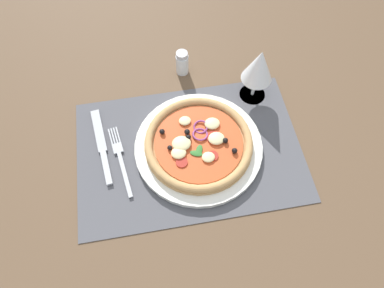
{
  "coord_description": "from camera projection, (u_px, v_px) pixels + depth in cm",
  "views": [
    {
      "loc": [
        -5.79,
        -36.9,
        69.78
      ],
      "look_at": [
        0.63,
        0.0,
        2.78
      ],
      "focal_mm": 32.59,
      "sensor_mm": 36.0,
      "label": 1
    }
  ],
  "objects": [
    {
      "name": "fork",
      "position": [
        120.0,
        157.0,
        0.78
      ],
      "size": [
        4.32,
        18.01,
        0.44
      ],
      "rotation": [
        0.0,
        0.0,
        1.73
      ],
      "color": "#B2B5BA",
      "rests_on": "placemat"
    },
    {
      "name": "ground_plane",
      "position": [
        189.0,
        153.0,
        0.8
      ],
      "size": [
        190.0,
        140.0,
        2.4
      ],
      "primitive_type": "cube",
      "color": "brown"
    },
    {
      "name": "placemat",
      "position": [
        189.0,
        150.0,
        0.79
      ],
      "size": [
        50.4,
        34.02,
        0.4
      ],
      "primitive_type": "cube",
      "color": "#4C4C51",
      "rests_on": "ground_plane"
    },
    {
      "name": "wine_glass",
      "position": [
        259.0,
        67.0,
        0.78
      ],
      "size": [
        7.2,
        7.2,
        14.9
      ],
      "color": "silver",
      "rests_on": "ground_plane"
    },
    {
      "name": "pizza",
      "position": [
        199.0,
        144.0,
        0.77
      ],
      "size": [
        24.05,
        24.05,
        2.56
      ],
      "color": "tan",
      "rests_on": "plate"
    },
    {
      "name": "knife",
      "position": [
        102.0,
        145.0,
        0.79
      ],
      "size": [
        4.15,
        20.05,
        0.62
      ],
      "rotation": [
        0.0,
        0.0,
        1.7
      ],
      "color": "#B2B5BA",
      "rests_on": "placemat"
    },
    {
      "name": "pepper_shaker",
      "position": [
        182.0,
        63.0,
        0.88
      ],
      "size": [
        3.2,
        3.2,
        6.7
      ],
      "color": "silver",
      "rests_on": "ground_plane"
    },
    {
      "name": "plate",
      "position": [
        199.0,
        148.0,
        0.78
      ],
      "size": [
        28.66,
        28.66,
        1.38
      ],
      "primitive_type": "cylinder",
      "color": "silver",
      "rests_on": "placemat"
    }
  ]
}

